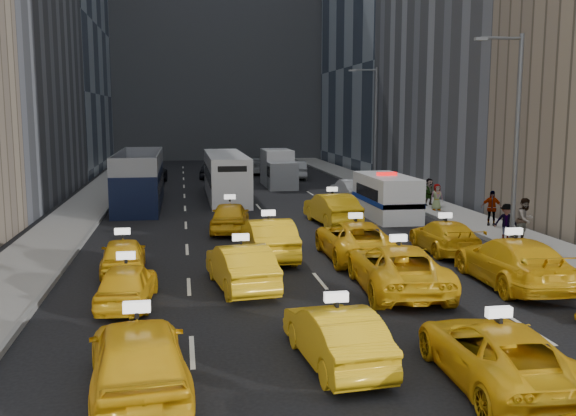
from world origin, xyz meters
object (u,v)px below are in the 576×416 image
object	(u,v)px
nypd_van	(386,197)
double_decker	(140,180)
city_bus	(226,176)
box_truck	(278,169)

from	to	relation	value
nypd_van	double_decker	xyz separation A→B (m)	(-13.75, 6.95, 0.50)
nypd_van	double_decker	bearing A→B (deg)	151.68
nypd_van	city_bus	size ratio (longest dim) A/B	0.50
city_bus	double_decker	bearing A→B (deg)	-150.21
double_decker	box_truck	xyz separation A→B (m)	(10.12, 9.03, -0.24)
double_decker	box_truck	size ratio (longest dim) A/B	1.84
nypd_van	double_decker	world-z (taller)	double_decker
nypd_van	city_bus	world-z (taller)	city_bus
city_bus	box_truck	bearing A→B (deg)	58.17
nypd_van	city_bus	bearing A→B (deg)	128.95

